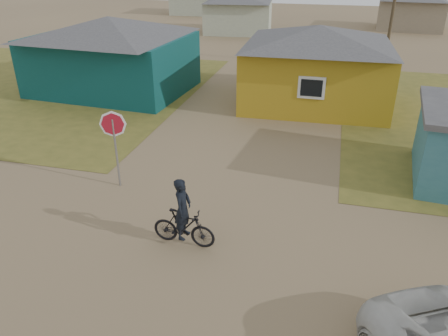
{
  "coord_description": "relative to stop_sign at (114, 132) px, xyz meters",
  "views": [
    {
      "loc": [
        3.43,
        -8.28,
        7.15
      ],
      "look_at": [
        0.54,
        3.0,
        1.3
      ],
      "focal_mm": 35.0,
      "sensor_mm": 36.0,
      "label": 1
    }
  ],
  "objects": [
    {
      "name": "ground",
      "position": [
        3.18,
        -3.36,
        -1.93
      ],
      "size": [
        120.0,
        120.0,
        0.0
      ],
      "primitive_type": "plane",
      "color": "#876F4E"
    },
    {
      "name": "grass_nw",
      "position": [
        -10.82,
        9.64,
        -1.92
      ],
      "size": [
        20.0,
        18.0,
        0.0
      ],
      "primitive_type": "cube",
      "color": "olive",
      "rests_on": "ground"
    },
    {
      "name": "house_teal",
      "position": [
        -5.32,
        10.14,
        0.12
      ],
      "size": [
        8.93,
        7.08,
        4.0
      ],
      "color": "#0B3C3E",
      "rests_on": "ground"
    },
    {
      "name": "house_yellow",
      "position": [
        5.68,
        10.63,
        0.07
      ],
      "size": [
        7.72,
        6.76,
        3.9
      ],
      "color": "#AE8A1A",
      "rests_on": "ground"
    },
    {
      "name": "house_pale_west",
      "position": [
        -2.82,
        30.64,
        -0.07
      ],
      "size": [
        7.04,
        6.15,
        3.6
      ],
      "color": "#AAB198",
      "rests_on": "ground"
    },
    {
      "name": "house_beige_east",
      "position": [
        13.18,
        36.64,
        -0.07
      ],
      "size": [
        6.95,
        6.05,
        3.6
      ],
      "color": "gray",
      "rests_on": "ground"
    },
    {
      "name": "utility_pole_near",
      "position": [
        9.68,
        18.64,
        2.21
      ],
      "size": [
        1.4,
        0.2,
        8.0
      ],
      "color": "#493C2B",
      "rests_on": "ground"
    },
    {
      "name": "stop_sign",
      "position": [
        0.0,
        0.0,
        0.0
      ],
      "size": [
        0.86,
        0.15,
        2.65
      ],
      "color": "gray",
      "rests_on": "ground"
    },
    {
      "name": "cyclist",
      "position": [
        3.17,
        -2.56,
        -1.21
      ],
      "size": [
        1.77,
        0.65,
        1.97
      ],
      "color": "black",
      "rests_on": "ground"
    }
  ]
}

